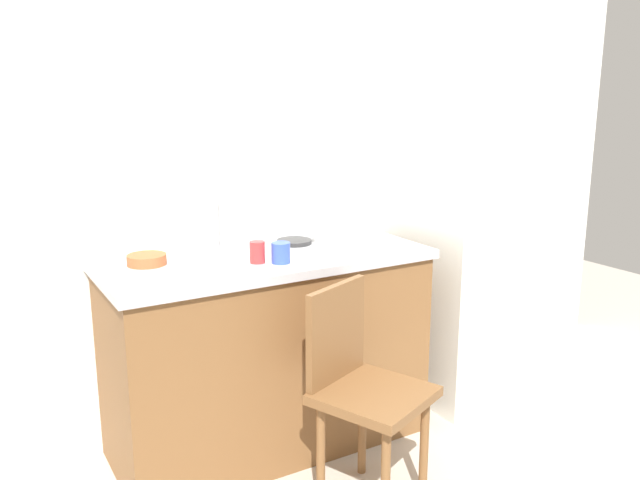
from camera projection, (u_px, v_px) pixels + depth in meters
name	position (u px, v px, depth m)	size (l,w,h in m)	color
back_wall	(270.00, 164.00, 3.22)	(4.80, 0.10, 2.57)	silver
cabinet_base	(268.00, 355.00, 3.02)	(1.43, 0.60, 0.88)	brown
countertop	(266.00, 259.00, 2.91)	(1.47, 0.64, 0.04)	#B7B7BC
faucet	(216.00, 220.00, 3.02)	(0.02, 0.02, 0.26)	#B7B7BC
refrigerator	(463.00, 294.00, 3.56)	(0.63, 0.63, 1.10)	silver
chair	(361.00, 384.00, 2.58)	(0.52, 0.52, 0.89)	brown
dish_tray	(347.00, 238.00, 3.14)	(0.28, 0.20, 0.05)	white
terracotta_bowl	(147.00, 260.00, 2.75)	(0.16, 0.16, 0.04)	#B25B33
hotplate	(294.00, 242.00, 3.12)	(0.17, 0.17, 0.02)	#2D2D2D
cup_red	(257.00, 252.00, 2.77)	(0.07, 0.07, 0.09)	red
cup_white	(251.00, 249.00, 2.85)	(0.06, 0.06, 0.08)	white
cup_blue	(281.00, 253.00, 2.77)	(0.08, 0.08, 0.09)	blue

